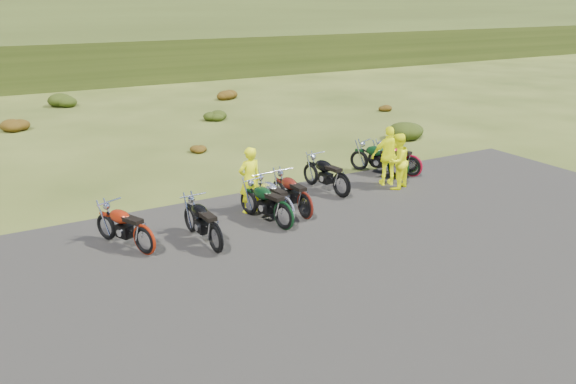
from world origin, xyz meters
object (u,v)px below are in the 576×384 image
motorcycle_0 (216,254)px  person_middle (250,181)px  motorcycle_3 (286,225)px  motorcycle_7 (397,179)px

motorcycle_0 → person_middle: bearing=-46.5°
motorcycle_0 → person_middle: 2.88m
motorcycle_3 → motorcycle_0: bearing=103.1°
motorcycle_7 → motorcycle_3: bearing=82.5°
motorcycle_0 → motorcycle_7: size_ratio=0.98×
motorcycle_3 → person_middle: (-0.45, 1.26, 0.93)m
person_middle → motorcycle_0: bearing=41.4°
motorcycle_0 → motorcycle_7: 7.86m
motorcycle_0 → person_middle: (1.85, 2.00, 0.93)m
motorcycle_3 → motorcycle_7: size_ratio=0.98×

